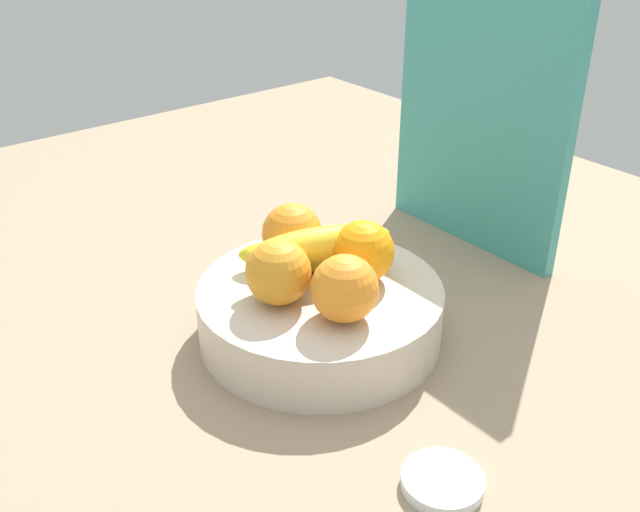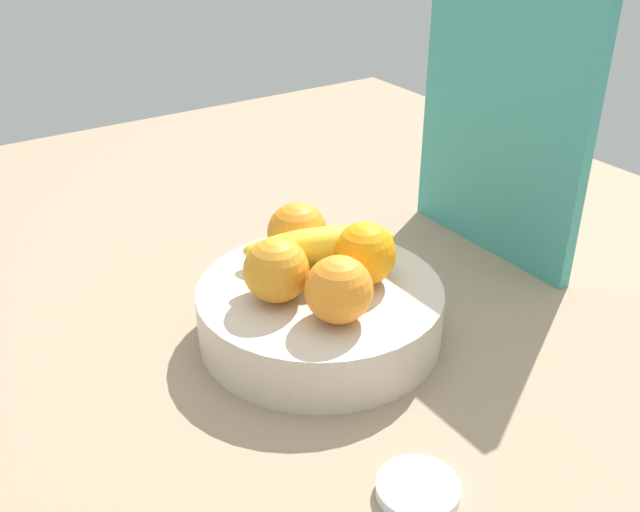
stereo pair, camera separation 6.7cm
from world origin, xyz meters
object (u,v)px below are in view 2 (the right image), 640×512
Objects in this scene: cutting_board at (501,124)px; jar_lid at (418,490)px; orange_back_left at (276,270)px; orange_front_left at (339,290)px; orange_front_right at (364,254)px; fruit_bowl at (320,312)px; banana_bunch at (319,250)px; orange_center at (297,232)px.

jar_lid is at bearing -51.73° from cutting_board.
cutting_board is at bearing 97.50° from orange_back_left.
orange_back_left is at bearing -154.62° from orange_front_left.
cutting_board is (-7.11, 27.08, 7.95)cm from orange_front_right.
orange_front_left is 36.69cm from cutting_board.
orange_back_left is (-0.64, -5.17, 6.80)cm from fruit_bowl.
fruit_bowl is 1.60× the size of banana_bunch.
orange_front_left is at bearing 25.38° from orange_back_left.
fruit_bowl is 3.90× the size of orange_back_left.
fruit_bowl is at bearing -108.08° from orange_front_right.
orange_front_left is 13.64cm from orange_center.
orange_front_right is 9.19cm from orange_center.
orange_center is at bearing -157.84° from orange_front_right.
fruit_bowl is 9.47cm from orange_front_left.
orange_back_left is at bearing 177.77° from jar_lid.
cutting_board is at bearing 104.71° from orange_front_right.
orange_front_right reaches higher than fruit_bowl.
orange_front_left is at bearing -16.48° from fruit_bowl.
orange_back_left is 27.10cm from jar_lid.
banana_bunch is at bearing 164.23° from jar_lid.
orange_front_left is 7.70cm from orange_back_left.
banana_bunch is at bearing -142.93° from orange_front_right.
orange_front_right is at bearing 154.57° from jar_lid.
orange_front_left and orange_center have the same top height.
orange_center is at bearing -177.09° from banana_bunch.
cutting_board is (-11.84, 33.80, 7.95)cm from orange_front_left.
fruit_bowl is at bearing -80.39° from cutting_board.
orange_center is at bearing -92.83° from cutting_board.
orange_front_right is 29.10cm from cutting_board.
orange_center is (-6.93, 1.39, 6.80)cm from fruit_bowl.
orange_front_right reaches higher than banana_bunch.
banana_bunch is 31.60cm from cutting_board.
cutting_board is 4.92× the size of jar_lid.
orange_front_right is at bearing 22.16° from orange_center.
fruit_bowl is at bearing 163.52° from orange_front_left.
banana_bunch is at bearing 2.91° from orange_center.
orange_back_left is (6.28, -6.56, 0.00)cm from orange_center.
orange_front_left is at bearing -54.87° from orange_front_right.
orange_center is 9.08cm from orange_back_left.
banana_bunch is (4.20, 0.21, -0.46)cm from orange_center.
fruit_bowl is at bearing 166.03° from jar_lid.
orange_front_right is (1.58, 4.85, 6.80)cm from fruit_bowl.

